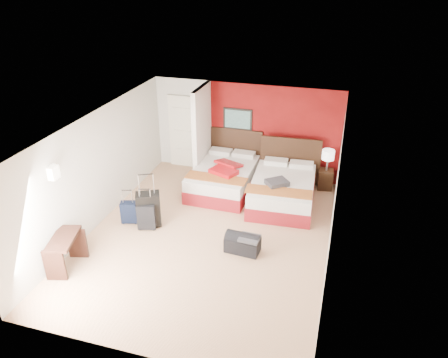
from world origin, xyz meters
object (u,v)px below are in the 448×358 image
at_px(suitcase_black, 149,210).
at_px(duffel_bag, 243,244).
at_px(table_lamp, 328,160).
at_px(bed_right, 282,191).
at_px(suitcase_navy, 129,213).
at_px(suitcase_charcoal, 147,217).
at_px(nightstand, 325,179).
at_px(red_suitcase_open, 226,168).
at_px(desk, 66,253).
at_px(bed_left, 223,179).

distance_m(suitcase_black, duffel_bag, 2.25).
bearing_deg(table_lamp, bed_right, -131.42).
bearing_deg(bed_right, table_lamp, 45.44).
distance_m(table_lamp, suitcase_navy, 5.03).
xyz_separation_m(suitcase_black, duffel_bag, (2.21, -0.36, -0.21)).
distance_m(table_lamp, suitcase_charcoal, 4.70).
xyz_separation_m(nightstand, suitcase_black, (-3.59, -2.87, 0.13)).
height_order(nightstand, table_lamp, table_lamp).
height_order(red_suitcase_open, desk, red_suitcase_open).
relative_size(bed_right, desk, 2.48).
relative_size(table_lamp, desk, 0.65).
distance_m(bed_left, red_suitcase_open, 0.39).
bearing_deg(table_lamp, nightstand, 0.00).
xyz_separation_m(bed_left, suitcase_navy, (-1.59, -2.08, -0.07)).
height_order(table_lamp, suitcase_navy, table_lamp).
bearing_deg(suitcase_charcoal, desk, -131.96).
bearing_deg(nightstand, bed_right, -136.92).
bearing_deg(red_suitcase_open, bed_left, 157.23).
distance_m(bed_left, suitcase_navy, 2.62).
bearing_deg(suitcase_charcoal, table_lamp, 25.07).
xyz_separation_m(bed_left, suitcase_black, (-1.11, -2.06, 0.07)).
bearing_deg(nightstand, duffel_bag, -118.68).
xyz_separation_m(bed_left, nightstand, (2.49, 0.81, -0.05)).
relative_size(bed_right, suitcase_navy, 4.33).
xyz_separation_m(bed_right, duffel_bag, (-0.44, -2.16, -0.14)).
xyz_separation_m(bed_left, bed_right, (1.55, -0.25, 0.00)).
height_order(red_suitcase_open, duffel_bag, red_suitcase_open).
bearing_deg(bed_right, suitcase_navy, -152.89).
distance_m(bed_left, duffel_bag, 2.66).
bearing_deg(suitcase_charcoal, suitcase_navy, 153.06).
distance_m(bed_left, nightstand, 2.62).
height_order(bed_left, red_suitcase_open, red_suitcase_open).
xyz_separation_m(table_lamp, desk, (-4.45, -4.68, -0.44)).
distance_m(red_suitcase_open, suitcase_charcoal, 2.44).
distance_m(table_lamp, duffel_bag, 3.56).
relative_size(red_suitcase_open, duffel_bag, 1.28).
bearing_deg(suitcase_black, bed_right, 8.61).
xyz_separation_m(table_lamp, suitcase_black, (-3.59, -2.87, -0.40)).
xyz_separation_m(red_suitcase_open, duffel_bag, (1.01, -2.32, -0.50)).
distance_m(bed_right, table_lamp, 1.49).
relative_size(bed_right, duffel_bag, 3.05).
bearing_deg(bed_left, suitcase_navy, -126.10).
relative_size(suitcase_black, suitcase_navy, 1.59).
height_order(nightstand, suitcase_black, suitcase_black).
distance_m(red_suitcase_open, duffel_bag, 2.58).
relative_size(bed_left, suitcase_navy, 4.27).
bearing_deg(bed_left, nightstand, 19.15).
height_order(bed_right, table_lamp, table_lamp).
distance_m(nightstand, table_lamp, 0.53).
relative_size(bed_right, nightstand, 4.10).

